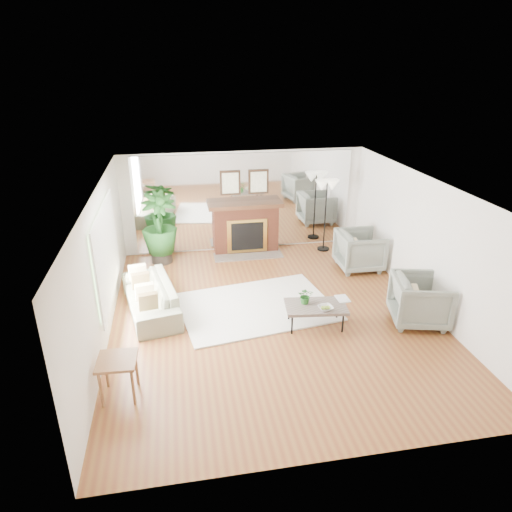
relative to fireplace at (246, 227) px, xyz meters
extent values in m
plane|color=brown|center=(0.00, -3.26, -0.66)|extent=(7.00, 7.00, 0.00)
cube|color=silver|center=(-2.99, -3.26, 0.59)|extent=(0.02, 7.00, 2.50)
cube|color=silver|center=(2.99, -3.26, 0.59)|extent=(0.02, 7.00, 2.50)
cube|color=silver|center=(0.00, 0.23, 0.59)|extent=(6.00, 0.02, 2.50)
cube|color=silver|center=(0.00, 0.21, 0.59)|extent=(5.40, 0.04, 2.40)
cube|color=#B2E09E|center=(-2.96, -2.86, 0.69)|extent=(0.04, 2.40, 1.50)
cube|color=brown|center=(0.00, 0.02, -0.06)|extent=(1.60, 0.40, 1.20)
cube|color=gold|center=(0.00, -0.19, -0.18)|extent=(1.00, 0.04, 0.85)
cube|color=black|center=(0.00, -0.21, -0.18)|extent=(0.80, 0.04, 0.70)
cube|color=#665A50|center=(0.00, -0.33, -0.64)|extent=(1.70, 0.55, 0.03)
cube|color=#452C16|center=(0.00, 0.00, 0.56)|extent=(1.85, 0.46, 0.10)
cube|color=black|center=(-0.35, 0.17, 1.09)|extent=(0.50, 0.04, 0.60)
cube|color=black|center=(0.35, 0.17, 1.09)|extent=(0.50, 0.04, 0.60)
cube|color=white|center=(-0.26, -2.89, -0.64)|extent=(3.20, 2.51, 0.03)
cube|color=#665A50|center=(0.67, -3.77, -0.25)|extent=(1.16, 0.76, 0.05)
cylinder|color=black|center=(0.19, -3.94, -0.47)|extent=(0.03, 0.03, 0.38)
cylinder|color=black|center=(1.10, -4.05, -0.47)|extent=(0.03, 0.03, 0.38)
cylinder|color=black|center=(0.25, -3.49, -0.47)|extent=(0.03, 0.03, 0.38)
cylinder|color=black|center=(1.15, -3.60, -0.47)|extent=(0.03, 0.03, 0.38)
imported|color=gray|center=(-2.29, -2.66, -0.35)|extent=(1.21, 2.21, 0.61)
imported|color=gray|center=(2.43, -1.49, -0.21)|extent=(1.01, 0.98, 0.90)
imported|color=gray|center=(2.60, -3.96, -0.21)|extent=(1.19, 1.17, 0.90)
cube|color=brown|center=(-2.65, -5.08, -0.06)|extent=(0.57, 0.57, 0.04)
cylinder|color=brown|center=(-2.88, -5.29, -0.36)|extent=(0.04, 0.04, 0.59)
cylinder|color=brown|center=(-2.44, -5.31, -0.36)|extent=(0.04, 0.04, 0.59)
cylinder|color=brown|center=(-2.86, -4.85, -0.36)|extent=(0.04, 0.04, 0.59)
cylinder|color=brown|center=(-2.42, -4.87, -0.36)|extent=(0.04, 0.04, 0.59)
cylinder|color=black|center=(-2.11, -0.31, -0.48)|extent=(0.50, 0.50, 0.36)
imported|color=#245B21|center=(-2.11, -0.31, 0.33)|extent=(0.99, 0.99, 1.47)
cylinder|color=black|center=(1.97, -0.25, -0.64)|extent=(0.31, 0.31, 0.04)
cylinder|color=black|center=(1.97, -0.25, 0.22)|extent=(0.03, 0.03, 1.75)
cone|color=beige|center=(1.84, -0.25, 1.04)|extent=(0.33, 0.33, 0.24)
cone|color=beige|center=(2.10, -0.25, 1.04)|extent=(0.33, 0.33, 0.24)
imported|color=#245B21|center=(0.50, -3.66, -0.07)|extent=(0.33, 0.31, 0.31)
imported|color=brown|center=(0.79, -3.95, -0.19)|extent=(0.29, 0.29, 0.06)
imported|color=brown|center=(1.11, -3.65, -0.21)|extent=(0.23, 0.31, 0.02)
camera|label=1|loc=(-1.66, -10.65, 3.82)|focal=32.00mm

